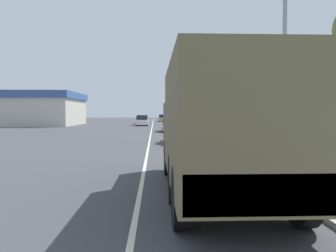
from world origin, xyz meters
TOP-DOWN VIEW (x-y plane):
  - ground_plane at (0.00, 40.00)m, footprint 180.00×180.00m
  - lane_centre_stripe at (0.00, 40.00)m, footprint 0.12×120.00m
  - sidewalk_right at (4.50, 40.00)m, footprint 1.80×120.00m
  - grass_strip_right at (8.90, 40.00)m, footprint 7.00×120.00m
  - military_truck at (1.96, 9.11)m, footprint 2.52×7.65m
  - car_nearest_ahead at (2.16, 23.57)m, footprint 1.77×4.38m
  - car_second_ahead at (2.01, 36.65)m, footprint 1.76×4.85m
  - car_third_ahead at (-1.58, 52.63)m, footprint 1.87×4.18m
  - car_fourth_ahead at (-2.12, 61.17)m, footprint 1.89×4.25m
  - car_farthest_ahead at (2.09, 75.32)m, footprint 1.71×4.35m
  - pickup_truck at (6.98, 13.85)m, footprint 2.08×5.57m
  - lamp_post at (4.54, 12.02)m, footprint 1.69×0.24m
  - building_distant at (-19.50, 55.33)m, footprint 14.87×14.44m

SIDE VIEW (x-z plane):
  - ground_plane at x=0.00m, z-range 0.00..0.00m
  - lane_centre_stripe at x=0.00m, z-range 0.00..0.00m
  - grass_strip_right at x=8.90m, z-range 0.00..0.02m
  - sidewalk_right at x=4.50m, z-range 0.00..0.12m
  - car_second_ahead at x=2.01m, z-range -0.06..1.32m
  - car_fourth_ahead at x=-2.12m, z-range -0.06..1.35m
  - car_nearest_ahead at x=2.16m, z-range -0.08..1.47m
  - car_farthest_ahead at x=2.09m, z-range -0.08..1.51m
  - car_third_ahead at x=-1.58m, z-range -0.09..1.56m
  - pickup_truck at x=6.98m, z-range -0.05..1.87m
  - military_truck at x=1.96m, z-range 0.15..3.32m
  - building_distant at x=-19.50m, z-range 0.03..5.30m
  - lamp_post at x=4.54m, z-range 0.79..7.81m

